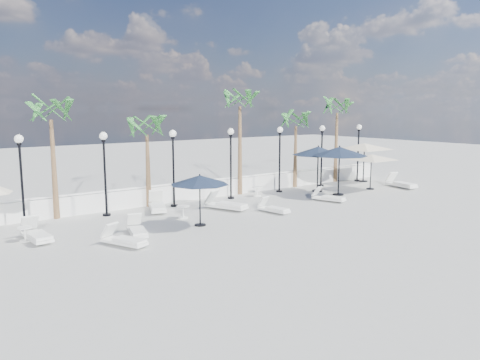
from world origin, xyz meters
TOP-DOWN VIEW (x-y plane):
  - ground at (0.00, 0.00)m, footprint 100.00×100.00m
  - balustrade at (0.00, 7.50)m, footprint 26.00×0.30m
  - lamppost_0 at (-10.50, 6.50)m, footprint 0.36×0.36m
  - lamppost_1 at (-7.00, 6.50)m, footprint 0.36×0.36m
  - lamppost_2 at (-3.50, 6.50)m, footprint 0.36×0.36m
  - lamppost_3 at (0.00, 6.50)m, footprint 0.36×0.36m
  - lamppost_4 at (3.50, 6.50)m, footprint 0.36×0.36m
  - lamppost_5 at (7.00, 6.50)m, footprint 0.36×0.36m
  - lamppost_6 at (10.50, 6.50)m, footprint 0.36×0.36m
  - palm_0 at (-9.00, 7.30)m, footprint 2.60×2.60m
  - palm_1 at (-4.50, 7.30)m, footprint 2.60×2.60m
  - palm_2 at (1.20, 7.30)m, footprint 2.60×2.60m
  - palm_3 at (5.50, 7.30)m, footprint 2.60×2.60m
  - palm_4 at (9.20, 7.30)m, footprint 2.60×2.60m
  - lounger_0 at (-8.24, 1.49)m, footprint 1.26×1.89m
  - lounger_1 at (-10.61, 4.04)m, footprint 0.80×2.04m
  - lounger_2 at (-7.28, 2.51)m, footprint 1.02×1.88m
  - lounger_3 at (-4.67, 6.03)m, footprint 1.44×2.26m
  - lounger_4 at (-1.84, 4.31)m, footprint 1.47×2.27m
  - lounger_5 at (-0.40, 2.44)m, footprint 0.82×1.72m
  - lounger_6 at (10.61, 3.14)m, footprint 1.03×2.20m
  - lounger_7 at (3.73, 2.79)m, footprint 1.09×1.85m
  - side_table_0 at (-10.96, 4.23)m, footprint 0.55×0.55m
  - side_table_1 at (-4.41, 3.98)m, footprint 0.58×0.58m
  - side_table_2 at (1.60, 6.20)m, footprint 0.56×0.56m
  - parasol_navy_left at (-4.49, 2.38)m, footprint 2.49×2.49m
  - parasol_navy_mid at (5.45, 5.30)m, footprint 3.05×3.05m
  - parasol_navy_right at (5.54, 3.74)m, footprint 3.15×3.15m
  - parasol_cream_sq_a at (8.61, 3.92)m, footprint 4.67×4.67m
  - parasol_cream_sq_b at (10.73, 6.17)m, footprint 5.53×5.53m

SIDE VIEW (x-z plane):
  - ground at x=0.00m, z-range 0.00..0.00m
  - lounger_5 at x=-0.40m, z-range -0.10..0.52m
  - lounger_7 at x=3.73m, z-range -0.11..0.55m
  - lounger_2 at x=-7.28m, z-range -0.11..0.56m
  - lounger_0 at x=-8.24m, z-range -0.11..0.57m
  - lounger_1 at x=-10.61m, z-range -0.12..0.63m
  - lounger_6 at x=10.61m, z-range -0.13..0.66m
  - lounger_3 at x=-4.67m, z-range -0.13..0.68m
  - lounger_4 at x=-1.84m, z-range -0.13..0.68m
  - side_table_0 at x=-10.96m, z-range 0.06..0.59m
  - side_table_2 at x=1.60m, z-range 0.06..0.60m
  - side_table_1 at x=-4.41m, z-range 0.06..0.62m
  - balustrade at x=0.00m, z-range -0.04..0.97m
  - parasol_navy_left at x=-4.49m, z-range 0.84..3.03m
  - parasol_cream_sq_a at x=8.61m, z-range 0.98..3.27m
  - parasol_navy_mid at x=5.45m, z-range 1.04..3.77m
  - parasol_navy_right at x=5.54m, z-range 1.07..3.90m
  - lamppost_0 at x=-10.50m, z-range 0.57..4.41m
  - lamppost_1 at x=-7.00m, z-range 0.57..4.41m
  - lamppost_2 at x=-3.50m, z-range 0.57..4.41m
  - lamppost_3 at x=0.00m, z-range 0.57..4.41m
  - lamppost_4 at x=3.50m, z-range 0.57..4.41m
  - lamppost_5 at x=7.00m, z-range 0.57..4.41m
  - lamppost_6 at x=10.50m, z-range 0.57..4.41m
  - parasol_cream_sq_b at x=10.73m, z-range 1.18..3.95m
  - palm_1 at x=-4.50m, z-range 1.40..6.10m
  - palm_3 at x=5.50m, z-range 1.50..6.40m
  - palm_0 at x=-9.00m, z-range 1.78..7.28m
  - palm_4 at x=9.20m, z-range 1.88..7.58m
  - palm_2 at x=1.20m, z-range 2.07..8.17m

